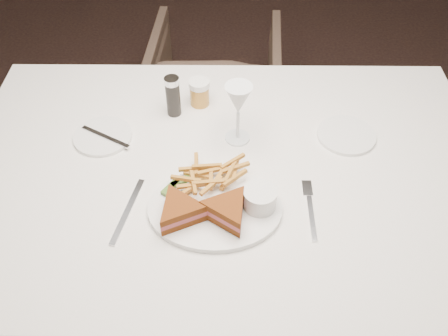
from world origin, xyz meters
TOP-DOWN VIEW (x-y plane):
  - ground at (0.00, 0.00)m, footprint 5.00×5.00m
  - table at (-0.28, -0.13)m, footprint 1.43×0.99m
  - chair_far at (-0.38, 0.86)m, footprint 0.58×0.54m
  - table_setting at (-0.30, -0.19)m, footprint 0.83×0.61m

SIDE VIEW (x-z plane):
  - ground at x=0.00m, z-range 0.00..0.00m
  - chair_far at x=-0.38m, z-range 0.00..0.59m
  - table at x=-0.28m, z-range 0.00..0.75m
  - table_setting at x=-0.30m, z-range 0.70..0.88m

